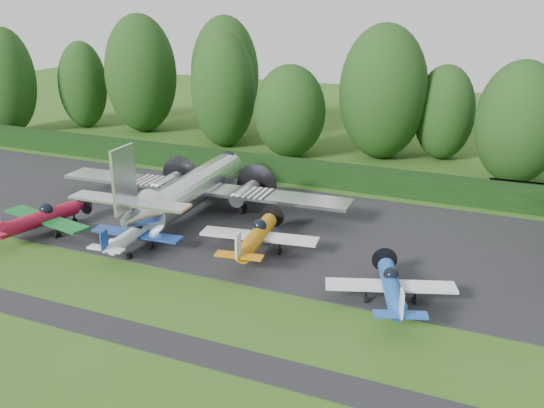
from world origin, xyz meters
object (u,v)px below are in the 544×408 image
at_px(transport_plane, 192,188).
at_px(light_plane_orange, 257,236).
at_px(light_plane_white, 133,234).
at_px(light_plane_blue, 392,287).
at_px(light_plane_red, 39,219).

bearing_deg(transport_plane, light_plane_orange, -28.62).
relative_size(light_plane_white, light_plane_orange, 0.83).
distance_m(transport_plane, light_plane_blue, 18.87).
xyz_separation_m(transport_plane, light_plane_orange, (7.58, -4.69, -0.88)).
bearing_deg(light_plane_blue, light_plane_white, -162.97).
relative_size(transport_plane, light_plane_orange, 2.91).
bearing_deg(light_plane_orange, light_plane_blue, -10.46).
relative_size(light_plane_red, light_plane_white, 1.21).
height_order(transport_plane, light_plane_red, transport_plane).
relative_size(light_plane_red, light_plane_orange, 1.00).
relative_size(light_plane_white, light_plane_blue, 0.91).
bearing_deg(light_plane_red, light_plane_blue, -11.44).
bearing_deg(light_plane_blue, light_plane_red, -160.51).
relative_size(light_plane_red, light_plane_blue, 1.10).
bearing_deg(light_plane_white, light_plane_red, -170.73).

